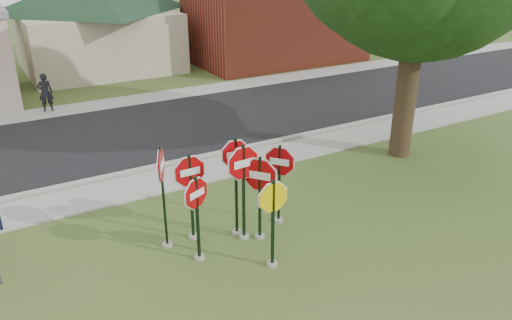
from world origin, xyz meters
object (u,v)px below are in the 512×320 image
stop_sign_center (243,179)px  pedestrian (45,92)px  stop_sign_yellow (273,214)px  stop_sign_left (197,209)px

stop_sign_center → pedestrian: bearing=100.5°
stop_sign_center → pedestrian: 13.25m
stop_sign_yellow → stop_sign_left: 1.67m
stop_sign_yellow → pedestrian: size_ratio=1.34×
stop_sign_center → stop_sign_left: bearing=-168.4°
stop_sign_center → stop_sign_left: 1.38m
stop_sign_yellow → stop_sign_center: bearing=89.5°
stop_sign_left → stop_sign_yellow: bearing=-38.9°
stop_sign_yellow → stop_sign_left: (-1.30, 1.05, -0.01)m
stop_sign_left → stop_sign_center: bearing=11.6°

